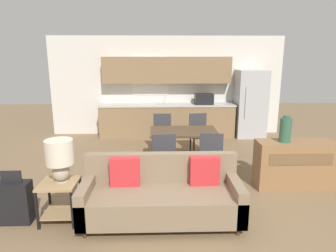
# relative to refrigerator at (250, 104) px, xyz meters

# --- Properties ---
(ground_plane) EXTENTS (20.00, 20.00, 0.00)m
(ground_plane) POSITION_rel_refrigerator_xyz_m (-2.26, -4.23, -0.90)
(ground_plane) COLOR #7F6647
(wall_back) EXTENTS (6.40, 0.07, 2.70)m
(wall_back) POSITION_rel_refrigerator_xyz_m (-2.26, 0.40, 0.45)
(wall_back) COLOR silver
(wall_back) RESTS_ON ground_plane
(kitchen_counter) EXTENTS (3.65, 0.65, 2.15)m
(kitchen_counter) POSITION_rel_refrigerator_xyz_m (-2.24, 0.10, -0.06)
(kitchen_counter) COLOR #8E704C
(kitchen_counter) RESTS_ON ground_plane
(refrigerator) EXTENTS (0.78, 0.73, 1.81)m
(refrigerator) POSITION_rel_refrigerator_xyz_m (0.00, 0.00, 0.00)
(refrigerator) COLOR #B7BABC
(refrigerator) RESTS_ON ground_plane
(dining_table) EXTENTS (1.31, 0.85, 0.74)m
(dining_table) POSITION_rel_refrigerator_xyz_m (-1.99, -2.23, -0.24)
(dining_table) COLOR brown
(dining_table) RESTS_ON ground_plane
(couch) EXTENTS (2.10, 0.80, 0.87)m
(couch) POSITION_rel_refrigerator_xyz_m (-2.44, -4.25, -0.56)
(couch) COLOR #3D2D1E
(couch) RESTS_ON ground_plane
(side_table) EXTENTS (0.48, 0.48, 0.55)m
(side_table) POSITION_rel_refrigerator_xyz_m (-3.81, -4.23, -0.54)
(side_table) COLOR tan
(side_table) RESTS_ON ground_plane
(table_lamp) EXTENTS (0.36, 0.36, 0.58)m
(table_lamp) POSITION_rel_refrigerator_xyz_m (-3.78, -4.20, -0.01)
(table_lamp) COLOR #B2A893
(table_lamp) RESTS_ON side_table
(credenza) EXTENTS (1.30, 0.43, 0.80)m
(credenza) POSITION_rel_refrigerator_xyz_m (-0.19, -3.27, -0.50)
(credenza) COLOR olive
(credenza) RESTS_ON ground_plane
(vase) EXTENTS (0.19, 0.19, 0.44)m
(vase) POSITION_rel_refrigerator_xyz_m (-0.41, -3.29, 0.10)
(vase) COLOR #336047
(vase) RESTS_ON credenza
(dining_chair_far_right) EXTENTS (0.47, 0.47, 0.90)m
(dining_chair_far_right) POSITION_rel_refrigerator_xyz_m (-1.58, -1.45, -0.40)
(dining_chair_far_right) COLOR #38383D
(dining_chair_far_right) RESTS_ON ground_plane
(dining_chair_near_left) EXTENTS (0.46, 0.46, 0.90)m
(dining_chair_near_left) POSITION_rel_refrigerator_xyz_m (-2.40, -3.02, -0.40)
(dining_chair_near_left) COLOR #38383D
(dining_chair_near_left) RESTS_ON ground_plane
(dining_chair_near_right) EXTENTS (0.46, 0.46, 0.90)m
(dining_chair_near_right) POSITION_rel_refrigerator_xyz_m (-1.58, -2.99, -0.40)
(dining_chair_near_right) COLOR #38383D
(dining_chair_near_right) RESTS_ON ground_plane
(dining_chair_far_left) EXTENTS (0.43, 0.43, 0.90)m
(dining_chair_far_left) POSITION_rel_refrigerator_xyz_m (-2.41, -1.46, -0.40)
(dining_chair_far_left) COLOR #38383D
(dining_chair_far_left) RESTS_ON ground_plane
(suitcase) EXTENTS (0.44, 0.22, 0.73)m
(suitcase) POSITION_rel_refrigerator_xyz_m (-4.40, -4.27, -0.61)
(suitcase) COLOR black
(suitcase) RESTS_ON ground_plane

